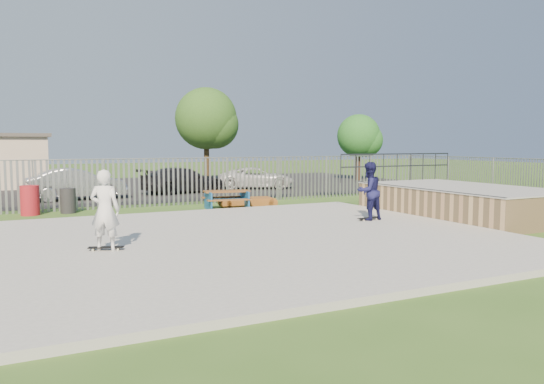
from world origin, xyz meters
name	(u,v)px	position (x,y,z in m)	size (l,w,h in m)	color
ground	(223,244)	(0.00, 0.00, 0.00)	(120.00, 120.00, 0.00)	#385E20
concrete_slab	(223,241)	(0.00, 0.00, 0.07)	(15.00, 12.00, 0.15)	#9E9D98
quarter_pipe	(462,201)	(9.50, 1.04, 0.56)	(5.50, 7.05, 2.19)	tan
fence	(203,190)	(1.00, 4.59, 1.00)	(26.04, 16.02, 2.00)	gray
picnic_table	(227,200)	(2.74, 6.80, 0.38)	(1.97, 1.71, 0.75)	brown
funbox	(248,202)	(3.77, 7.07, 0.19)	(2.06, 1.25, 0.39)	brown
trash_bin_red	(30,200)	(-4.35, 8.32, 0.55)	(0.66, 0.66, 1.09)	maroon
trash_bin_grey	(68,201)	(-3.05, 8.33, 0.47)	(0.57, 0.57, 0.94)	#242426
parking_lot	(106,188)	(0.00, 19.00, 0.01)	(40.00, 18.00, 0.02)	black
car_silver	(76,184)	(-2.24, 13.12, 0.75)	(1.54, 4.41, 1.45)	silver
car_dark	(183,180)	(3.20, 14.26, 0.69)	(1.87, 4.61, 1.34)	black
car_white	(256,178)	(7.82, 15.07, 0.63)	(2.01, 4.36, 1.21)	silver
tree_mid	(206,119)	(6.81, 20.88, 4.26)	(4.10, 4.10, 6.32)	#46341C
tree_right	(359,136)	(17.17, 18.17, 3.14)	(3.03, 3.03, 4.67)	#3A2317
skateboard_a	(368,219)	(5.40, 1.03, 0.19)	(0.82, 0.31, 0.08)	black
skateboard_b	(106,248)	(-3.00, -0.26, 0.19)	(0.82, 0.45, 0.08)	black
skater_navy	(369,191)	(5.40, 1.03, 1.09)	(0.91, 0.71, 1.88)	#151643
skater_white	(105,210)	(-3.00, -0.26, 1.09)	(0.68, 0.45, 1.88)	white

